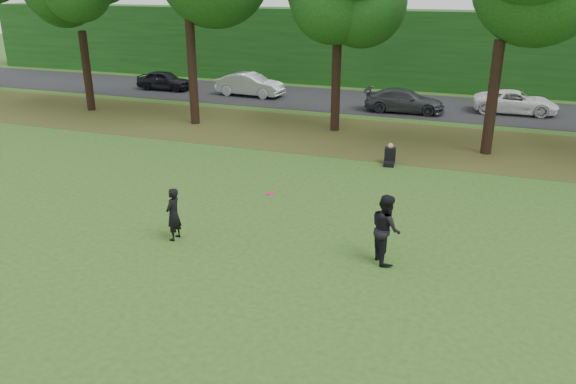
# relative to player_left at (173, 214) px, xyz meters

# --- Properties ---
(ground) EXTENTS (120.00, 120.00, 0.00)m
(ground) POSITION_rel_player_left_xyz_m (3.90, -0.55, -0.76)
(ground) COLOR #304E18
(ground) RESTS_ON ground
(leaf_litter) EXTENTS (60.00, 7.00, 0.01)m
(leaf_litter) POSITION_rel_player_left_xyz_m (3.90, 12.45, -0.75)
(leaf_litter) COLOR #443918
(leaf_litter) RESTS_ON ground
(street) EXTENTS (70.00, 7.00, 0.02)m
(street) POSITION_rel_player_left_xyz_m (3.90, 20.45, -0.75)
(street) COLOR black
(street) RESTS_ON ground
(far_hedge) EXTENTS (70.00, 3.00, 5.00)m
(far_hedge) POSITION_rel_player_left_xyz_m (3.90, 26.45, 1.74)
(far_hedge) COLOR #144413
(far_hedge) RESTS_ON ground
(player_left) EXTENTS (0.38, 0.56, 1.51)m
(player_left) POSITION_rel_player_left_xyz_m (0.00, 0.00, 0.00)
(player_left) COLOR black
(player_left) RESTS_ON ground
(player_right) EXTENTS (1.04, 1.11, 1.82)m
(player_right) POSITION_rel_player_left_xyz_m (5.74, 0.72, 0.15)
(player_right) COLOR black
(player_right) RESTS_ON ground
(parked_cars) EXTENTS (34.69, 3.80, 1.41)m
(parked_cars) POSITION_rel_player_left_xyz_m (3.34, 19.66, -0.09)
(parked_cars) COLOR black
(parked_cars) RESTS_ON street
(frisbee) EXTENTS (0.27, 0.28, 0.12)m
(frisbee) POSITION_rel_player_left_xyz_m (2.78, 0.27, 0.88)
(frisbee) COLOR #FF155C
(frisbee) RESTS_ON ground
(seated_person) EXTENTS (0.48, 0.77, 0.83)m
(seated_person) POSITION_rel_player_left_xyz_m (4.38, 8.92, -0.44)
(seated_person) COLOR black
(seated_person) RESTS_ON ground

